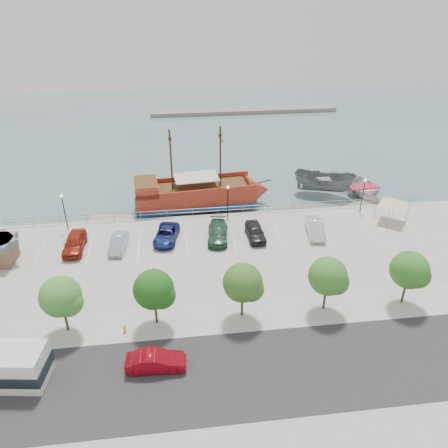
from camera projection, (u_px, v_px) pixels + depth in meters
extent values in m
plane|color=slate|center=(236.00, 258.00, 45.50)|extent=(160.00, 160.00, 0.00)
cube|color=#A29F96|center=(285.00, 440.00, 27.17)|extent=(100.00, 58.00, 1.20)
cube|color=#2B2A2A|center=(269.00, 370.00, 31.18)|extent=(100.00, 8.00, 0.04)
cube|color=#ADACA8|center=(254.00, 314.00, 36.36)|extent=(100.00, 4.00, 0.05)
cylinder|color=gray|center=(226.00, 207.00, 51.27)|extent=(50.00, 0.06, 0.06)
cylinder|color=gray|center=(226.00, 210.00, 51.47)|extent=(50.00, 0.06, 0.06)
cube|color=gray|center=(244.00, 111.00, 93.86)|extent=(40.00, 3.00, 0.80)
cube|color=#9B2C1A|center=(195.00, 196.00, 54.33)|extent=(14.99, 5.93, 2.38)
cube|color=navy|center=(196.00, 202.00, 54.72)|extent=(15.29, 6.22, 0.55)
cone|color=#9B2C1A|center=(258.00, 190.00, 55.85)|extent=(3.32, 4.64, 4.39)
cube|color=#9B2C1A|center=(146.00, 187.00, 52.32)|extent=(3.16, 4.81, 1.28)
cube|color=#553314|center=(146.00, 182.00, 51.98)|extent=(2.94, 4.43, 0.11)
cube|color=#553314|center=(199.00, 187.00, 53.81)|extent=(12.21, 5.12, 0.14)
cube|color=#9B2C1A|center=(192.00, 178.00, 55.45)|extent=(14.58, 1.56, 0.64)
cube|color=#9B2C1A|center=(198.00, 193.00, 51.73)|extent=(14.58, 1.56, 0.64)
cylinder|color=#382111|center=(220.00, 157.00, 52.50)|extent=(0.24, 0.24, 7.50)
cylinder|color=#382111|center=(171.00, 161.00, 51.39)|extent=(0.24, 0.24, 7.50)
cylinder|color=#382111|center=(220.00, 138.00, 51.38)|extent=(0.39, 2.74, 0.13)
cylinder|color=#382111|center=(170.00, 142.00, 50.26)|extent=(0.39, 2.74, 0.13)
cube|color=beige|center=(196.00, 177.00, 53.11)|extent=(5.60, 3.96, 0.11)
cylinder|color=#382111|center=(263.00, 182.00, 55.42)|extent=(2.28, 0.36, 0.54)
imported|color=slate|center=(324.00, 184.00, 58.04)|extent=(8.47, 6.05, 3.08)
imported|color=silver|center=(363.00, 189.00, 58.40)|extent=(6.31, 8.18, 1.57)
cube|color=gray|center=(120.00, 221.00, 51.99)|extent=(7.60, 3.23, 0.42)
cube|color=slate|center=(300.00, 210.00, 54.36)|extent=(6.39, 2.81, 0.35)
cube|color=gray|center=(358.00, 207.00, 55.17)|extent=(6.57, 4.14, 0.36)
cylinder|color=slate|center=(376.00, 209.00, 50.72)|extent=(0.07, 0.07, 2.06)
cylinder|color=slate|center=(394.00, 206.00, 51.27)|extent=(0.07, 0.07, 2.06)
cylinder|color=slate|center=(388.00, 219.00, 48.67)|extent=(0.07, 0.07, 2.06)
cylinder|color=slate|center=(407.00, 216.00, 49.22)|extent=(0.07, 0.07, 2.06)
pyramid|color=white|center=(394.00, 198.00, 49.07)|extent=(4.45, 4.45, 0.84)
imported|color=silver|center=(12.00, 370.00, 30.32)|extent=(5.36, 2.90, 1.43)
imported|color=maroon|center=(156.00, 361.00, 31.02)|extent=(4.37, 1.71, 1.42)
cylinder|color=#E5A607|center=(125.00, 329.00, 34.42)|extent=(0.23, 0.23, 0.56)
sphere|color=#E5A607|center=(124.00, 327.00, 34.27)|extent=(0.24, 0.24, 0.24)
cylinder|color=black|center=(65.00, 213.00, 47.70)|extent=(0.12, 0.12, 4.00)
sphere|color=#FFF2CC|center=(61.00, 196.00, 46.67)|extent=(0.36, 0.36, 0.36)
cylinder|color=black|center=(228.00, 204.00, 49.63)|extent=(0.12, 0.12, 4.00)
sphere|color=#FFF2CC|center=(228.00, 187.00, 48.60)|extent=(0.36, 0.36, 0.36)
cylinder|color=black|center=(362.00, 197.00, 51.35)|extent=(0.12, 0.12, 4.00)
sphere|color=#FFF2CC|center=(365.00, 180.00, 50.31)|extent=(0.36, 0.36, 0.36)
cylinder|color=#473321|center=(66.00, 319.00, 34.22)|extent=(0.20, 0.20, 2.20)
sphere|color=#3A722A|center=(61.00, 296.00, 33.09)|extent=(3.20, 3.20, 3.20)
sphere|color=#3A722A|center=(69.00, 302.00, 33.09)|extent=(2.20, 2.20, 2.20)
cylinder|color=#473321|center=(156.00, 312.00, 34.97)|extent=(0.20, 0.20, 2.20)
sphere|color=#1A4913|center=(154.00, 289.00, 33.84)|extent=(3.20, 3.20, 3.20)
sphere|color=#1A4913|center=(162.00, 295.00, 33.84)|extent=(2.20, 2.20, 2.20)
cylinder|color=#473321|center=(242.00, 305.00, 35.72)|extent=(0.20, 0.20, 2.20)
sphere|color=#30581E|center=(243.00, 283.00, 34.59)|extent=(3.20, 3.20, 3.20)
sphere|color=#30581E|center=(251.00, 288.00, 34.59)|extent=(2.20, 2.20, 2.20)
cylinder|color=#473321|center=(325.00, 298.00, 36.47)|extent=(0.20, 0.20, 2.20)
sphere|color=#326722|center=(328.00, 276.00, 35.34)|extent=(3.20, 3.20, 3.20)
sphere|color=#326722|center=(336.00, 282.00, 35.34)|extent=(2.20, 2.20, 2.20)
cylinder|color=#473321|center=(404.00, 292.00, 37.22)|extent=(0.20, 0.20, 2.20)
sphere|color=#2D631E|center=(410.00, 270.00, 36.09)|extent=(3.20, 3.20, 3.20)
sphere|color=#2D631E|center=(417.00, 275.00, 36.09)|extent=(2.20, 2.20, 2.20)
imported|color=maroon|center=(74.00, 243.00, 44.63)|extent=(2.07, 4.88, 1.65)
imported|color=#ABB2C0|center=(118.00, 243.00, 44.89)|extent=(1.88, 4.28, 1.37)
imported|color=navy|center=(166.00, 235.00, 46.32)|extent=(3.16, 5.22, 1.35)
imported|color=#275234|center=(218.00, 233.00, 46.55)|extent=(2.70, 5.33, 1.48)
imported|color=black|center=(255.00, 232.00, 46.74)|extent=(1.86, 4.45, 1.50)
imported|color=silver|center=(315.00, 228.00, 47.38)|extent=(2.21, 4.80, 1.53)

